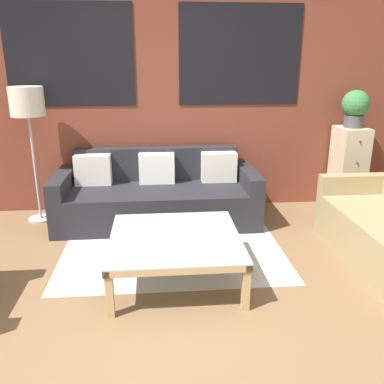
% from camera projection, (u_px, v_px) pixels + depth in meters
% --- Properties ---
extents(ground_plane, '(16.00, 16.00, 0.00)m').
position_uv_depth(ground_plane, '(166.00, 324.00, 2.82)').
color(ground_plane, brown).
extents(wall_back_brick, '(8.40, 0.09, 2.80)m').
position_uv_depth(wall_back_brick, '(157.00, 91.00, 4.70)').
color(wall_back_brick, brown).
rests_on(wall_back_brick, ground_plane).
extents(rug, '(2.10, 1.61, 0.00)m').
position_uv_depth(rug, '(173.00, 247.00, 3.98)').
color(rug, '#BCB7B2').
rests_on(rug, ground_plane).
extents(couch_dark, '(2.21, 0.88, 0.78)m').
position_uv_depth(couch_dark, '(158.00, 196.00, 4.59)').
color(couch_dark, '#232328').
rests_on(couch_dark, ground_plane).
extents(coffee_table, '(1.05, 1.05, 0.39)m').
position_uv_depth(coffee_table, '(175.00, 242.00, 3.31)').
color(coffee_table, silver).
rests_on(coffee_table, ground_plane).
extents(floor_lamp, '(0.36, 0.36, 1.49)m').
position_uv_depth(floor_lamp, '(28.00, 108.00, 4.29)').
color(floor_lamp, '#B2B2B7').
rests_on(floor_lamp, ground_plane).
extents(drawer_cabinet, '(0.32, 0.44, 1.00)m').
position_uv_depth(drawer_cabinet, '(348.00, 169.00, 4.90)').
color(drawer_cabinet, '#C6B793').
rests_on(drawer_cabinet, ground_plane).
extents(potted_plant, '(0.31, 0.31, 0.43)m').
position_uv_depth(potted_plant, '(355.00, 107.00, 4.67)').
color(potted_plant, '#47474C').
rests_on(potted_plant, drawer_cabinet).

